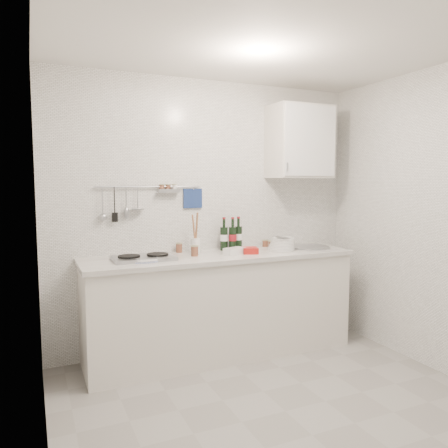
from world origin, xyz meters
The scene contains 17 objects.
floor centered at (0.00, 0.00, 0.00)m, with size 3.00×3.00×0.00m, color gray.
ceiling centered at (0.00, 0.00, 2.50)m, with size 3.00×3.00×0.00m, color silver.
back_wall centered at (0.00, 1.40, 1.25)m, with size 3.00×0.02×2.50m, color silver.
wall_left centered at (-1.50, 0.00, 1.25)m, with size 0.02×2.80×2.50m, color silver.
counter centered at (0.01, 1.10, 0.43)m, with size 2.44×0.64×0.96m.
wall_rail centered at (-0.60, 1.37, 1.43)m, with size 0.98×0.09×0.34m.
wall_cabinet centered at (0.90, 1.22, 1.95)m, with size 0.60×0.38×0.70m.
plate_stack_hob centered at (-0.71, 1.08, 0.93)m, with size 0.34×0.33×0.03m.
plate_stack_sink centered at (0.62, 1.08, 0.97)m, with size 0.28×0.26×0.12m.
wine_bottles centered at (0.19, 1.28, 1.07)m, with size 0.23×0.11×0.31m.
butter_dish centered at (0.11, 1.04, 0.95)m, with size 0.19×0.10×0.06m, color white.
strawberry_punnet centered at (0.25, 1.03, 0.95)m, with size 0.13×0.13×0.06m, color red.
utensil_crock centered at (-0.19, 1.24, 1.01)m, with size 0.09×0.09×0.37m.
jar_a centered at (-0.31, 1.34, 0.97)m, with size 0.06×0.06×0.09m.
jar_b centered at (0.59, 1.34, 0.96)m, with size 0.06×0.06×0.07m.
jar_c centered at (0.58, 1.21, 0.96)m, with size 0.06×0.06×0.08m.
jar_d centered at (-0.25, 1.10, 0.97)m, with size 0.07×0.07×0.09m.
Camera 1 is at (-1.54, -2.43, 1.56)m, focal length 35.00 mm.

